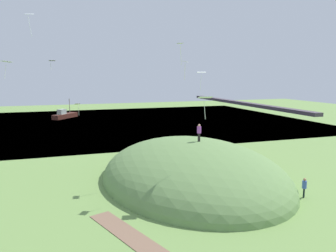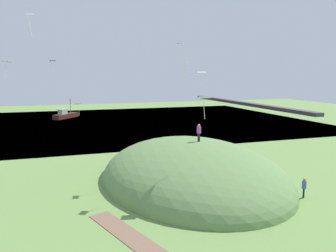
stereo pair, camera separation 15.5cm
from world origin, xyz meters
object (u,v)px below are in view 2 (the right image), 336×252
person_with_child (199,131)px  kite_2 (180,45)px  kite_7 (78,105)px  kite_3 (184,63)px  kite_1 (52,61)px  kite_6 (205,98)px  person_walking_path (304,185)px  kite_0 (202,73)px  kite_4 (29,16)px  kite_5 (6,62)px  boat_on_lake (65,115)px

person_with_child → kite_2: size_ratio=0.83×
kite_2 → kite_7: bearing=-148.9°
person_with_child → kite_3: (2.90, -2.68, 6.22)m
kite_1 → kite_6: (26.70, 11.26, -3.73)m
person_with_child → kite_6: size_ratio=0.92×
person_walking_path → kite_0: size_ratio=0.73×
kite_0 → kite_4: (0.84, -18.67, 5.43)m
kite_1 → kite_5: (19.85, -3.39, -0.90)m
kite_2 → kite_7: kite_2 is taller
kite_3 → kite_6: size_ratio=0.87×
kite_2 → person_walking_path: bearing=44.3°
boat_on_lake → person_with_child: 53.93m
boat_on_lake → person_walking_path: size_ratio=4.15×
kite_3 → kite_7: kite_3 is taller
person_with_child → kite_5: bearing=-4.0°
kite_2 → kite_6: (6.03, -0.18, -4.49)m
boat_on_lake → kite_0: size_ratio=3.03×
kite_2 → kite_3: bearing=-15.2°
person_with_child → kite_0: kite_0 is taller
kite_3 → kite_5: bearing=-108.4°
kite_7 → kite_6: bearing=22.5°
kite_6 → kite_3: bearing=-159.6°
kite_4 → kite_0: bearing=92.6°
kite_6 → kite_7: (-20.27, -8.40, -1.99)m
kite_1 → kite_5: size_ratio=0.91×
kite_1 → kite_4: (14.31, -1.78, 3.69)m
kite_0 → kite_5: bearing=-72.5°
kite_4 → kite_1: bearing=172.9°
person_walking_path → kite_0: 18.08m
person_walking_path → kite_2: size_ratio=0.83×
boat_on_lake → kite_1: (31.09, -1.99, 11.28)m
kite_0 → kite_5: kite_5 is taller
kite_3 → kite_4: (-10.12, -12.19, 4.66)m
boat_on_lake → kite_0: kite_0 is taller
person_walking_path → kite_1: bearing=87.0°
kite_2 → kite_3: kite_2 is taller
person_with_child → kite_7: bearing=-54.0°
kite_2 → kite_4: kite_4 is taller
kite_1 → kite_2: kite_2 is taller
kite_2 → kite_4: 14.96m
person_walking_path → kite_6: kite_6 is taller
person_walking_path → kite_4: size_ratio=0.75×
person_with_child → kite_0: 10.45m
person_walking_path → kite_5: bearing=121.5°
boat_on_lake → kite_2: bearing=49.0°
person_walking_path → kite_6: bearing=128.4°
kite_2 → kite_6: size_ratio=1.10×
kite_1 → person_walking_path: bearing=33.9°
kite_4 → kite_5: bearing=-16.2°
boat_on_lake → kite_5: 52.26m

